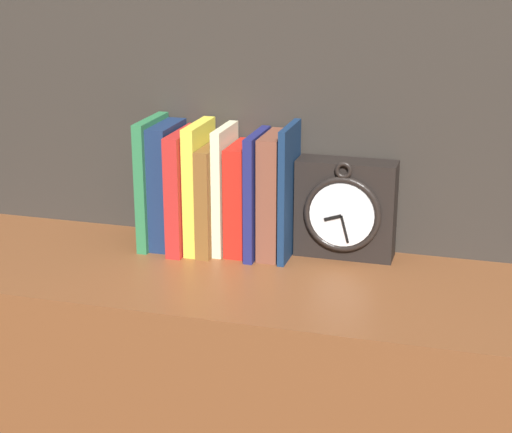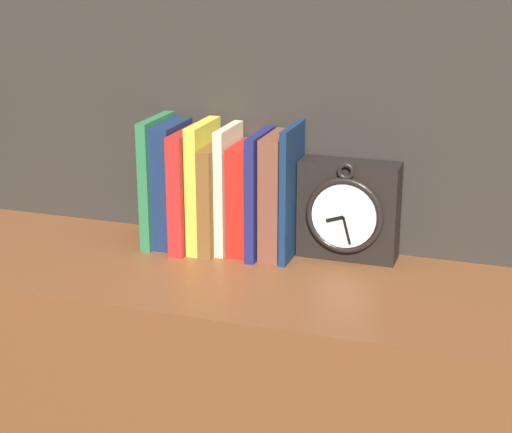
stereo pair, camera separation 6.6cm
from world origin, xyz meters
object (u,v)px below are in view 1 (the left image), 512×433
object	(u,v)px
book_slot6_red	(241,198)
book_slot9_navy	(289,192)
book_slot2_red	(185,190)
book_slot8_brown	(275,195)
book_slot3_yellow	(200,187)
book_slot1_navy	(168,185)
book_slot4_brown	(213,198)
book_slot7_navy	(257,194)
clock	(345,209)
book_slot0_green	(153,182)
book_slot5_cream	(225,189)

from	to	relation	value
book_slot6_red	book_slot9_navy	xyz separation A→B (m)	(0.09, -0.00, 0.02)
book_slot2_red	book_slot8_brown	distance (m)	0.17
book_slot3_yellow	book_slot1_navy	bearing A→B (deg)	176.78
book_slot4_brown	book_slot7_navy	world-z (taller)	book_slot7_navy
book_slot3_yellow	book_slot8_brown	xyz separation A→B (m)	(0.15, 0.01, -0.01)
book_slot1_navy	book_slot8_brown	size ratio (longest dim) A/B	1.03
book_slot2_red	book_slot7_navy	size ratio (longest dim) A/B	0.98
clock	book_slot1_navy	bearing A→B (deg)	-175.72
book_slot1_navy	book_slot4_brown	world-z (taller)	book_slot1_navy
book_slot0_green	clock	bearing A→B (deg)	4.84
book_slot0_green	book_slot9_navy	bearing A→B (deg)	1.12
book_slot2_red	book_slot4_brown	distance (m)	0.06
book_slot5_cream	book_slot6_red	world-z (taller)	book_slot5_cream
book_slot5_cream	book_slot8_brown	bearing A→B (deg)	-0.26
book_slot6_red	clock	bearing A→B (deg)	6.23
book_slot5_cream	book_slot9_navy	distance (m)	0.13
book_slot5_cream	book_slot6_red	bearing A→B (deg)	2.35
book_slot4_brown	book_slot8_brown	world-z (taller)	book_slot8_brown
book_slot3_yellow	book_slot8_brown	size ratio (longest dim) A/B	1.06
book_slot1_navy	book_slot6_red	bearing A→B (deg)	1.68
book_slot3_yellow	book_slot5_cream	size ratio (longest dim) A/B	1.02
book_slot2_red	book_slot8_brown	xyz separation A→B (m)	(0.17, 0.01, 0.00)
book_slot1_navy	book_slot7_navy	distance (m)	0.18
book_slot0_green	book_slot3_yellow	world-z (taller)	book_slot0_green
book_slot0_green	book_slot6_red	bearing A→B (deg)	3.29
book_slot0_green	book_slot1_navy	world-z (taller)	book_slot0_green
book_slot4_brown	book_slot9_navy	distance (m)	0.15
book_slot3_yellow	book_slot9_navy	world-z (taller)	book_slot9_navy
clock	book_slot6_red	size ratio (longest dim) A/B	0.92
book_slot3_yellow	book_slot7_navy	size ratio (longest dim) A/B	1.05
book_slot1_navy	book_slot2_red	xyz separation A→B (m)	(0.04, -0.01, -0.00)
book_slot1_navy	book_slot7_navy	size ratio (longest dim) A/B	1.02
book_slot1_navy	book_slot3_yellow	world-z (taller)	book_slot3_yellow
book_slot0_green	book_slot5_cream	distance (m)	0.14
book_slot5_cream	book_slot7_navy	bearing A→B (deg)	-5.74
book_slot5_cream	book_slot8_brown	world-z (taller)	book_slot5_cream
book_slot8_brown	book_slot1_navy	bearing A→B (deg)	-179.31
book_slot1_navy	book_slot6_red	distance (m)	0.15
book_slot5_cream	book_slot9_navy	world-z (taller)	book_slot9_navy
book_slot4_brown	book_slot8_brown	xyz separation A→B (m)	(0.12, 0.01, 0.01)
clock	book_slot7_navy	distance (m)	0.17
clock	book_slot9_navy	distance (m)	0.11
book_slot7_navy	book_slot0_green	bearing A→B (deg)	-179.37
clock	book_slot2_red	bearing A→B (deg)	-173.21
clock	book_slot8_brown	xyz separation A→B (m)	(-0.13, -0.02, 0.02)
book_slot2_red	book_slot6_red	world-z (taller)	book_slot2_red
book_slot2_red	book_slot8_brown	bearing A→B (deg)	4.32
book_slot4_brown	book_slot7_navy	distance (m)	0.09
book_slot2_red	book_slot7_navy	bearing A→B (deg)	2.86
book_slot8_brown	book_slot9_navy	distance (m)	0.03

